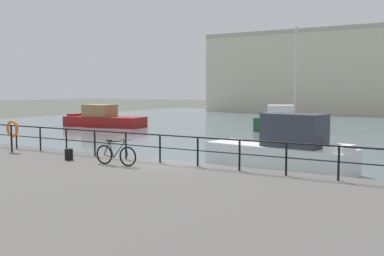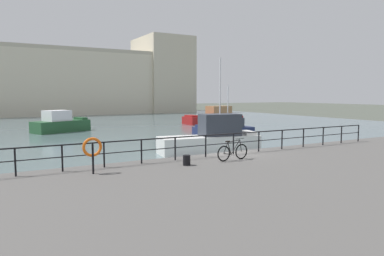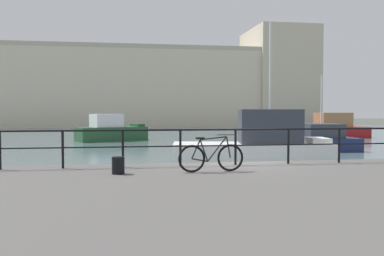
{
  "view_description": "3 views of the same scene",
  "coord_description": "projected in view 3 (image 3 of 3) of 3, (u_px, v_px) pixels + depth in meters",
  "views": [
    {
      "loc": [
        9.79,
        -14.77,
        3.77
      ],
      "look_at": [
        -0.95,
        2.86,
        2.01
      ],
      "focal_mm": 43.03,
      "sensor_mm": 36.0,
      "label": 1
    },
    {
      "loc": [
        -10.71,
        -15.13,
        4.01
      ],
      "look_at": [
        -0.49,
        2.9,
        2.04
      ],
      "focal_mm": 33.12,
      "sensor_mm": 36.0,
      "label": 2
    },
    {
      "loc": [
        -3.5,
        -13.12,
        2.59
      ],
      "look_at": [
        -1.18,
        0.97,
        2.03
      ],
      "focal_mm": 40.41,
      "sensor_mm": 36.0,
      "label": 3
    }
  ],
  "objects": [
    {
      "name": "water_basin",
      "position": [
        156.0,
        137.0,
        43.38
      ],
      "size": [
        80.0,
        60.0,
        0.01
      ],
      "primitive_type": "cube",
      "color": "slate",
      "rests_on": "ground_plane"
    },
    {
      "name": "moored_green_narrowboat",
      "position": [
        111.0,
        131.0,
        37.14
      ],
      "size": [
        6.31,
        4.46,
        2.31
      ],
      "rotation": [
        0.0,
        0.0,
        0.4
      ],
      "color": "#23512D",
      "rests_on": "water_basin"
    },
    {
      "name": "harbor_building",
      "position": [
        172.0,
        87.0,
        72.8
      ],
      "size": [
        57.69,
        13.73,
        16.68
      ],
      "color": "beige",
      "rests_on": "ground_plane"
    },
    {
      "name": "moored_harbor_tender",
      "position": [
        257.0,
        148.0,
        19.18
      ],
      "size": [
        7.23,
        3.26,
        6.52
      ],
      "rotation": [
        0.0,
        0.0,
        -0.16
      ],
      "color": "white",
      "rests_on": "water_basin"
    },
    {
      "name": "parked_bicycle",
      "position": [
        211.0,
        157.0,
        11.3
      ],
      "size": [
        1.77,
        0.19,
        0.98
      ],
      "rotation": [
        0.0,
        0.0,
        0.07
      ],
      "color": "black",
      "rests_on": "quay_promenade"
    },
    {
      "name": "moored_white_yacht",
      "position": [
        326.0,
        129.0,
        41.51
      ],
      "size": [
        8.22,
        2.96,
        2.41
      ],
      "rotation": [
        0.0,
        0.0,
        3.15
      ],
      "color": "maroon",
      "rests_on": "water_basin"
    },
    {
      "name": "moored_blue_motorboat",
      "position": [
        315.0,
        140.0,
        28.07
      ],
      "size": [
        5.6,
        3.38,
        4.89
      ],
      "rotation": [
        0.0,
        0.0,
        3.06
      ],
      "color": "navy",
      "rests_on": "water_basin"
    },
    {
      "name": "mooring_bollard",
      "position": [
        118.0,
        165.0,
        10.93
      ],
      "size": [
        0.32,
        0.32,
        0.44
      ],
      "primitive_type": "cylinder",
      "color": "black",
      "rests_on": "quay_promenade"
    },
    {
      "name": "ground_plane",
      "position": [
        234.0,
        193.0,
        13.6
      ],
      "size": [
        240.0,
        240.0,
        0.0
      ],
      "primitive_type": "plane",
      "color": "#4C5147"
    },
    {
      "name": "quay_promenade",
      "position": [
        335.0,
        237.0,
        7.18
      ],
      "size": [
        56.0,
        13.0,
        0.99
      ],
      "primitive_type": "cube",
      "color": "#565451",
      "rests_on": "ground_plane"
    },
    {
      "name": "quay_railing",
      "position": [
        208.0,
        140.0,
        12.64
      ],
      "size": [
        21.5,
        0.07,
        1.08
      ],
      "color": "black",
      "rests_on": "quay_promenade"
    }
  ]
}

